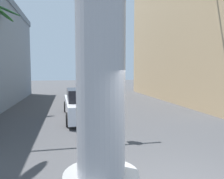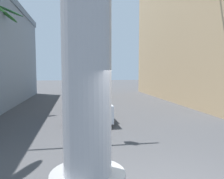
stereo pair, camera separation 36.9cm
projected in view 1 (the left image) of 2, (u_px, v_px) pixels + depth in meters
The scene contains 5 objects.
ground_plane at pixel (100, 110), 14.05m from camera, with size 89.16×89.16×0.00m, color #424244.
building_right at pixel (211, 21), 18.96m from camera, with size 9.13×16.43×13.58m.
street_lamp at pixel (210, 41), 11.79m from camera, with size 2.75×0.28×6.67m.
car_lead at pixel (85, 104), 11.61m from camera, with size 2.27×5.21×1.56m.
car_far at pixel (88, 88), 22.09m from camera, with size 2.12×4.70×1.56m.
Camera 1 is at (-2.07, -3.75, 2.49)m, focal length 35.00 mm.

